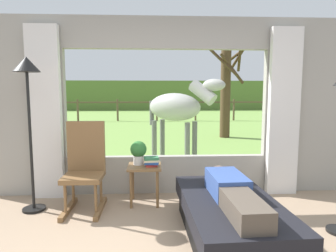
{
  "coord_description": "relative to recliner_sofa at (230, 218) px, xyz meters",
  "views": [
    {
      "loc": [
        -0.2,
        -2.06,
        1.5
      ],
      "look_at": [
        0.0,
        1.8,
        1.05
      ],
      "focal_mm": 31.67,
      "sensor_mm": 36.0,
      "label": 1
    }
  ],
  "objects": [
    {
      "name": "pasture_tree",
      "position": [
        1.61,
        6.64,
        1.39
      ],
      "size": [
        1.48,
        1.52,
        3.18
      ],
      "color": "#4C3823",
      "rests_on": "outdoor_pasture_lawn"
    },
    {
      "name": "curtain_panel_left",
      "position": [
        -2.27,
        1.33,
        0.98
      ],
      "size": [
        0.44,
        0.1,
        2.4
      ],
      "primitive_type": "cube",
      "color": "silver",
      "rests_on": "ground_plane"
    },
    {
      "name": "book_stack",
      "position": [
        -0.79,
        0.97,
        0.37
      ],
      "size": [
        0.21,
        0.16,
        0.13
      ],
      "color": "#B22D28",
      "rests_on": "side_table"
    },
    {
      "name": "rocking_chair",
      "position": [
        -1.64,
        0.9,
        0.33
      ],
      "size": [
        0.48,
        0.68,
        1.12
      ],
      "rotation": [
        0.0,
        0.0,
        0.0
      ],
      "color": "brown",
      "rests_on": "ground_plane"
    },
    {
      "name": "outdoor_pasture_lawn",
      "position": [
        -0.58,
        12.37,
        -0.21
      ],
      "size": [
        36.0,
        21.68,
        0.02
      ],
      "primitive_type": "cube",
      "color": "#759E47",
      "rests_on": "ground_plane"
    },
    {
      "name": "side_table",
      "position": [
        -0.89,
        1.03,
        0.21
      ],
      "size": [
        0.44,
        0.44,
        0.52
      ],
      "color": "brown",
      "rests_on": "ground_plane"
    },
    {
      "name": "pasture_fence_line",
      "position": [
        -0.58,
        12.34,
        0.53
      ],
      "size": [
        16.1,
        0.1,
        1.1
      ],
      "color": "brown",
      "rests_on": "outdoor_pasture_lawn"
    },
    {
      "name": "horse",
      "position": [
        -0.25,
        3.48,
        0.94
      ],
      "size": [
        1.66,
        1.35,
        1.73
      ],
      "rotation": [
        0.0,
        0.0,
        -2.2
      ],
      "color": "#B2B2AD",
      "rests_on": "outdoor_pasture_lawn"
    },
    {
      "name": "curtain_panel_right",
      "position": [
        1.11,
        1.33,
        0.98
      ],
      "size": [
        0.44,
        0.1,
        2.4
      ],
      "primitive_type": "cube",
      "color": "silver",
      "rests_on": "ground_plane"
    },
    {
      "name": "potted_plant",
      "position": [
        -0.97,
        1.09,
        0.48
      ],
      "size": [
        0.22,
        0.22,
        0.32
      ],
      "color": "silver",
      "rests_on": "side_table"
    },
    {
      "name": "back_wall_with_window",
      "position": [
        -0.58,
        1.47,
        1.03
      ],
      "size": [
        5.2,
        0.12,
        2.55
      ],
      "color": "#9E998E",
      "rests_on": "ground_plane"
    },
    {
      "name": "reclining_person",
      "position": [
        0.0,
        -0.05,
        0.3
      ],
      "size": [
        0.36,
        1.43,
        0.22
      ],
      "rotation": [
        0.0,
        0.0,
        0.04
      ],
      "color": "#334C8C",
      "rests_on": "recliner_sofa"
    },
    {
      "name": "distant_hill_ridge",
      "position": [
        -0.58,
        22.21,
        0.98
      ],
      "size": [
        36.0,
        2.0,
        2.4
      ],
      "primitive_type": "cube",
      "color": "#597535",
      "rests_on": "ground_plane"
    },
    {
      "name": "recliner_sofa",
      "position": [
        0.0,
        0.0,
        0.0
      ],
      "size": [
        0.97,
        1.74,
        0.42
      ],
      "rotation": [
        0.0,
        0.0,
        0.04
      ],
      "color": "black",
      "rests_on": "ground_plane"
    },
    {
      "name": "floor_lamp_left",
      "position": [
        -2.29,
        0.86,
        1.33
      ],
      "size": [
        0.32,
        0.32,
        1.92
      ],
      "color": "black",
      "rests_on": "ground_plane"
    }
  ]
}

